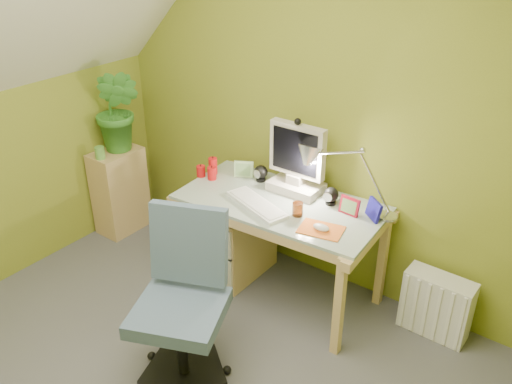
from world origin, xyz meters
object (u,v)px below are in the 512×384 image
Objects in this scene: desk at (279,247)px; potted_plant at (118,110)px; desk_lamp at (363,165)px; task_chair at (179,310)px; side_ledge at (120,191)px; monitor at (297,151)px; radiator at (436,305)px.

potted_plant is at bearing 177.75° from desk.
task_chair is at bearing -116.06° from desk_lamp.
potted_plant is 0.68× the size of task_chair.
side_ledge is 0.66m from potted_plant.
potted_plant is at bearing -172.36° from monitor.
task_chair reaches higher than radiator.
radiator is at bearing 9.09° from desk.
desk_lamp is at bearing -173.95° from radiator.
potted_plant is (-1.43, -0.04, 0.65)m from desk.
monitor reaches higher than side_ledge.
monitor is 0.90× the size of desk_lamp.
monitor is 1.39× the size of radiator.
potted_plant is (-1.43, -0.22, 0.03)m from monitor.
radiator is at bearing -0.17° from desk_lamp.
monitor is 1.45m from potted_plant.
desk_lamp is (0.45, 0.00, 0.03)m from monitor.
desk_lamp reaches higher than desk.
desk_lamp is 1.54× the size of radiator.
task_chair is 1.56m from radiator.
task_chair is (1.49, -0.87, 0.13)m from side_ledge.
desk_lamp is 0.97× the size of potted_plant.
potted_plant reaches higher than desk.
desk_lamp is 1.33m from task_chair.
task_chair is at bearing -128.68° from radiator.
task_chair reaches higher than side_ledge.
desk is 0.82m from desk_lamp.
desk_lamp is at bearing 6.67° from potted_plant.
desk_lamp is 1.90m from potted_plant.
potted_plant is 1.80m from task_chair.
desk is 0.97m from task_chair.
desk is at bearing -166.19° from radiator.
desk_lamp is 0.66× the size of task_chair.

